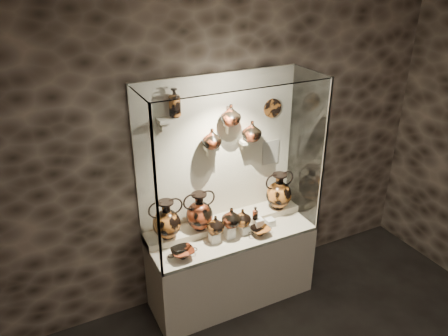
% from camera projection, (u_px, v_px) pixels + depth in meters
% --- Properties ---
extents(wall_back, '(5.00, 0.02, 3.20)m').
position_uv_depth(wall_back, '(217.00, 152.00, 4.35)').
color(wall_back, black).
rests_on(wall_back, ground).
extents(plinth, '(1.70, 0.60, 0.80)m').
position_uv_depth(plinth, '(231.00, 267.00, 4.61)').
color(plinth, beige).
rests_on(plinth, floor).
extents(front_tier, '(1.68, 0.58, 0.03)m').
position_uv_depth(front_tier, '(232.00, 234.00, 4.43)').
color(front_tier, beige).
rests_on(front_tier, plinth).
extents(rear_tier, '(1.70, 0.25, 0.10)m').
position_uv_depth(rear_tier, '(224.00, 223.00, 4.56)').
color(rear_tier, beige).
rests_on(rear_tier, plinth).
extents(back_panel, '(1.70, 0.03, 1.60)m').
position_uv_depth(back_panel, '(218.00, 153.00, 4.35)').
color(back_panel, beige).
rests_on(back_panel, plinth).
extents(glass_front, '(1.70, 0.01, 1.60)m').
position_uv_depth(glass_front, '(248.00, 177.00, 3.85)').
color(glass_front, white).
rests_on(glass_front, plinth).
extents(glass_left, '(0.01, 0.60, 1.60)m').
position_uv_depth(glass_left, '(145.00, 183.00, 3.75)').
color(glass_left, white).
rests_on(glass_left, plinth).
extents(glass_right, '(0.01, 0.60, 1.60)m').
position_uv_depth(glass_right, '(306.00, 149.00, 4.43)').
color(glass_right, white).
rests_on(glass_right, plinth).
extents(glass_top, '(1.70, 0.60, 0.01)m').
position_uv_depth(glass_top, '(233.00, 81.00, 3.75)').
color(glass_top, white).
rests_on(glass_top, back_panel).
extents(frame_post_left, '(0.02, 0.02, 1.60)m').
position_uv_depth(frame_post_left, '(157.00, 198.00, 3.52)').
color(frame_post_left, gray).
rests_on(frame_post_left, plinth).
extents(frame_post_right, '(0.02, 0.02, 1.60)m').
position_uv_depth(frame_post_right, '(323.00, 160.00, 4.20)').
color(frame_post_right, gray).
rests_on(frame_post_right, plinth).
extents(pedestal_a, '(0.09, 0.09, 0.10)m').
position_uv_depth(pedestal_a, '(214.00, 237.00, 4.28)').
color(pedestal_a, silver).
rests_on(pedestal_a, front_tier).
extents(pedestal_b, '(0.09, 0.09, 0.13)m').
position_uv_depth(pedestal_b, '(230.00, 232.00, 4.34)').
color(pedestal_b, silver).
rests_on(pedestal_b, front_tier).
extents(pedestal_c, '(0.09, 0.09, 0.09)m').
position_uv_depth(pedestal_c, '(244.00, 229.00, 4.41)').
color(pedestal_c, silver).
rests_on(pedestal_c, front_tier).
extents(pedestal_d, '(0.09, 0.09, 0.12)m').
position_uv_depth(pedestal_d, '(258.00, 224.00, 4.47)').
color(pedestal_d, silver).
rests_on(pedestal_d, front_tier).
extents(pedestal_e, '(0.09, 0.09, 0.08)m').
position_uv_depth(pedestal_e, '(270.00, 222.00, 4.54)').
color(pedestal_e, silver).
rests_on(pedestal_e, front_tier).
extents(bracket_ul, '(0.14, 0.12, 0.04)m').
position_uv_depth(bracket_ul, '(165.00, 120.00, 3.87)').
color(bracket_ul, beige).
rests_on(bracket_ul, back_panel).
extents(bracket_ca, '(0.14, 0.12, 0.04)m').
position_uv_depth(bracket_ca, '(212.00, 148.00, 4.20)').
color(bracket_ca, beige).
rests_on(bracket_ca, back_panel).
extents(bracket_cb, '(0.10, 0.12, 0.04)m').
position_uv_depth(bracket_cb, '(230.00, 125.00, 4.20)').
color(bracket_cb, beige).
rests_on(bracket_cb, back_panel).
extents(bracket_cc, '(0.14, 0.12, 0.04)m').
position_uv_depth(bracket_cc, '(246.00, 141.00, 4.36)').
color(bracket_cc, beige).
rests_on(bracket_cc, back_panel).
extents(amphora_left, '(0.36, 0.36, 0.40)m').
position_uv_depth(amphora_left, '(167.00, 219.00, 4.16)').
color(amphora_left, '#B66323').
rests_on(amphora_left, rear_tier).
extents(amphora_mid, '(0.39, 0.39, 0.40)m').
position_uv_depth(amphora_mid, '(199.00, 211.00, 4.30)').
color(amphora_mid, '#97381A').
rests_on(amphora_mid, rear_tier).
extents(amphora_right, '(0.37, 0.37, 0.41)m').
position_uv_depth(amphora_right, '(279.00, 191.00, 4.66)').
color(amphora_right, '#B66323').
rests_on(amphora_right, rear_tier).
extents(jug_a, '(0.23, 0.23, 0.18)m').
position_uv_depth(jug_a, '(215.00, 224.00, 4.23)').
color(jug_a, '#B66323').
rests_on(jug_a, pedestal_a).
extents(jug_b, '(0.23, 0.23, 0.20)m').
position_uv_depth(jug_b, '(231.00, 217.00, 4.27)').
color(jug_b, '#97381A').
rests_on(jug_b, pedestal_b).
extents(jug_c, '(0.19, 0.19, 0.18)m').
position_uv_depth(jug_c, '(242.00, 217.00, 4.36)').
color(jug_c, '#B66323').
rests_on(jug_c, pedestal_c).
extents(lekythos_small, '(0.09, 0.09, 0.16)m').
position_uv_depth(lekythos_small, '(255.00, 213.00, 4.41)').
color(lekythos_small, '#97381A').
rests_on(lekythos_small, pedestal_d).
extents(kylix_left, '(0.33, 0.30, 0.11)m').
position_uv_depth(kylix_left, '(183.00, 253.00, 4.04)').
color(kylix_left, '#97381A').
rests_on(kylix_left, front_tier).
extents(kylix_right, '(0.25, 0.21, 0.10)m').
position_uv_depth(kylix_right, '(260.00, 230.00, 4.38)').
color(kylix_right, '#B66323').
rests_on(kylix_right, front_tier).
extents(lekythos_tall, '(0.14, 0.14, 0.29)m').
position_uv_depth(lekythos_tall, '(175.00, 101.00, 3.83)').
color(lekythos_tall, '#B66323').
rests_on(lekythos_tall, bracket_ul).
extents(ovoid_vase_a, '(0.24, 0.24, 0.19)m').
position_uv_depth(ovoid_vase_a, '(212.00, 138.00, 4.11)').
color(ovoid_vase_a, '#97381A').
rests_on(ovoid_vase_a, bracket_ca).
extents(ovoid_vase_b, '(0.19, 0.19, 0.20)m').
position_uv_depth(ovoid_vase_b, '(231.00, 115.00, 4.10)').
color(ovoid_vase_b, '#97381A').
rests_on(ovoid_vase_b, bracket_cb).
extents(ovoid_vase_c, '(0.20, 0.20, 0.20)m').
position_uv_depth(ovoid_vase_c, '(252.00, 131.00, 4.28)').
color(ovoid_vase_c, '#97381A').
rests_on(ovoid_vase_c, bracket_cc).
extents(wall_plate, '(0.20, 0.02, 0.20)m').
position_uv_depth(wall_plate, '(272.00, 108.00, 4.40)').
color(wall_plate, '#A45820').
rests_on(wall_plate, back_panel).
extents(info_placard, '(0.20, 0.01, 0.26)m').
position_uv_depth(info_placard, '(270.00, 152.00, 4.62)').
color(info_placard, beige).
rests_on(info_placard, back_panel).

